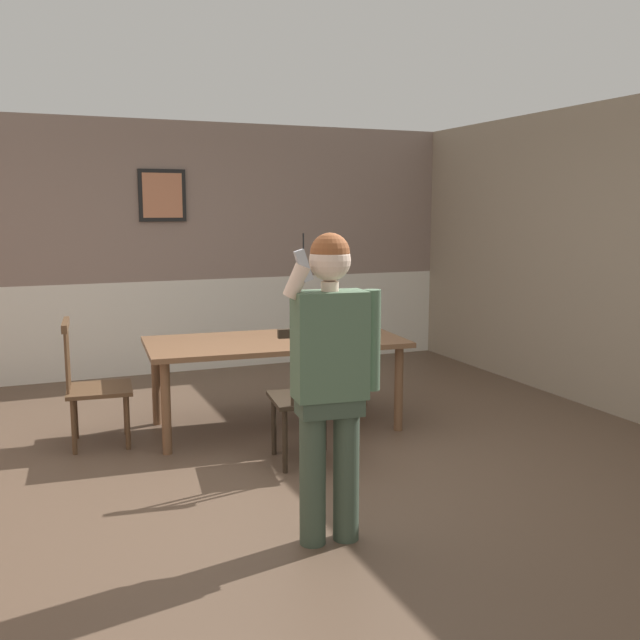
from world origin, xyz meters
TOP-DOWN VIEW (x-y plane):
  - ground_plane at (0.00, 0.00)m, footprint 7.02×7.02m
  - room_back_partition at (-0.00, 3.19)m, footprint 6.29×0.17m
  - room_right_partition at (3.14, -0.01)m, footprint 0.13×6.38m
  - dining_table at (0.26, 0.81)m, footprint 2.10×1.12m
  - chair_near_window at (0.19, -0.06)m, footprint 0.53×0.53m
  - chair_by_doorway at (-1.14, 0.92)m, footprint 0.51×0.51m
  - person_figure at (-0.13, -1.23)m, footprint 0.54×0.24m

SIDE VIEW (x-z plane):
  - ground_plane at x=0.00m, z-range 0.00..0.00m
  - chair_by_doorway at x=-1.14m, z-range -0.02..0.94m
  - chair_near_window at x=0.19m, z-range -0.01..0.98m
  - dining_table at x=0.26m, z-range 0.29..1.02m
  - person_figure at x=-0.13m, z-range 0.11..1.77m
  - room_back_partition at x=0.00m, z-range -0.05..2.64m
  - room_right_partition at x=3.14m, z-range 0.00..2.68m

